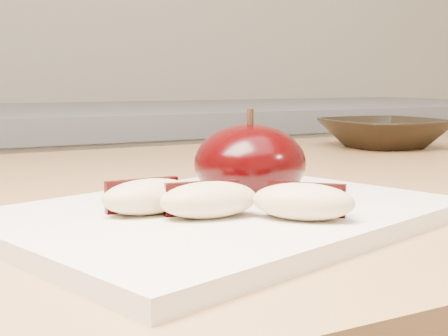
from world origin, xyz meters
name	(u,v)px	position (x,y,z in m)	size (l,w,h in m)	color
cutting_board	(224,215)	(0.00, 0.35, 0.91)	(0.28, 0.20, 0.01)	silver
apple_half	(250,163)	(0.05, 0.40, 0.93)	(0.08, 0.08, 0.07)	black
apple_wedge_a	(149,196)	(-0.05, 0.36, 0.92)	(0.06, 0.03, 0.02)	#CEB382
apple_wedge_b	(208,200)	(-0.02, 0.33, 0.92)	(0.06, 0.04, 0.02)	#CEB382
apple_wedge_c	(303,201)	(0.03, 0.30, 0.92)	(0.06, 0.06, 0.02)	#CEB382
bowl	(384,133)	(0.42, 0.66, 0.92)	(0.16, 0.16, 0.04)	black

